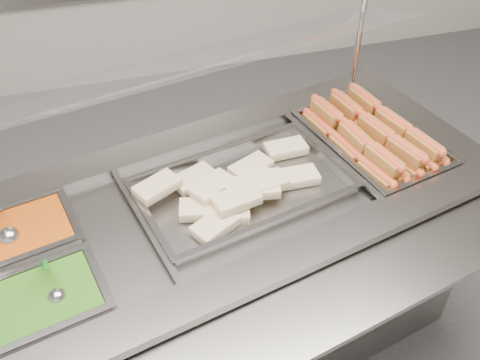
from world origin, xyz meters
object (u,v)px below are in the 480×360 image
object	(u,v)px
pan_hotdogs	(370,145)
ladle	(9,236)
sneeze_guard	(193,65)
pan_wraps	(243,190)
serving_spoon	(55,291)
steam_counter	(229,275)

from	to	relation	value
pan_hotdogs	ladle	world-z (taller)	ladle
sneeze_guard	pan_wraps	xyz separation A→B (m)	(0.10, -0.18, -0.35)
ladle	serving_spoon	size ratio (longest dim) A/B	1.09
sneeze_guard	serving_spoon	xyz separation A→B (m)	(-0.47, -0.44, -0.32)
steam_counter	pan_wraps	xyz separation A→B (m)	(0.05, 0.01, 0.38)
pan_hotdogs	pan_wraps	xyz separation A→B (m)	(-0.49, -0.11, 0.01)
sneeze_guard	pan_hotdogs	bearing A→B (deg)	-6.67
pan_hotdogs	serving_spoon	xyz separation A→B (m)	(-1.05, -0.37, 0.05)
serving_spoon	pan_wraps	bearing A→B (deg)	25.13
pan_hotdogs	ladle	xyz separation A→B (m)	(-1.17, -0.14, 0.04)
ladle	sneeze_guard	bearing A→B (deg)	19.93
pan_wraps	serving_spoon	distance (m)	0.62
pan_wraps	sneeze_guard	bearing A→B (deg)	117.96
pan_hotdogs	serving_spoon	bearing A→B (deg)	-160.50
pan_wraps	serving_spoon	size ratio (longest dim) A/B	4.35
ladle	serving_spoon	xyz separation A→B (m)	(0.12, -0.23, 0.00)
sneeze_guard	serving_spoon	size ratio (longest dim) A/B	9.69
sneeze_guard	serving_spoon	distance (m)	0.72
serving_spoon	ladle	bearing A→B (deg)	116.62
steam_counter	ladle	distance (m)	0.75
ladle	pan_wraps	bearing A→B (deg)	2.67
sneeze_guard	ladle	xyz separation A→B (m)	(-0.58, -0.21, -0.32)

